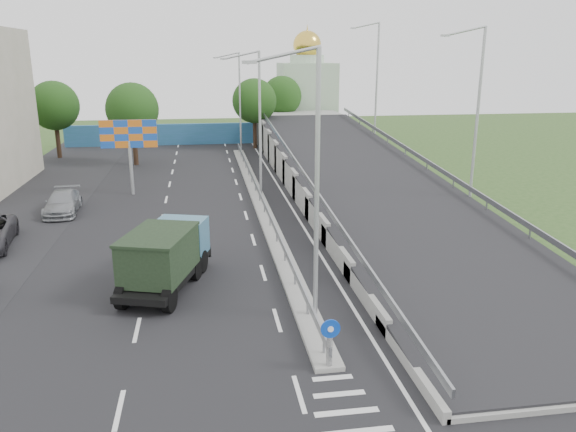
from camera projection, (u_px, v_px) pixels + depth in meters
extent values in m
plane|color=#2D4C1E|center=(346.00, 411.00, 16.26)|extent=(160.00, 160.00, 0.00)
cube|color=black|center=(218.00, 221.00, 34.82)|extent=(26.00, 90.00, 0.04)
cube|color=gray|center=(260.00, 202.00, 39.03)|extent=(1.00, 44.00, 0.20)
cube|color=gray|center=(430.00, 165.00, 40.21)|extent=(0.10, 50.00, 0.32)
cube|color=gray|center=(299.00, 169.00, 38.82)|extent=(0.10, 50.00, 0.32)
cube|color=gray|center=(260.00, 193.00, 38.85)|extent=(0.08, 44.00, 0.32)
cylinder|color=gray|center=(260.00, 196.00, 38.92)|extent=(0.09, 0.09, 0.60)
cylinder|color=black|center=(329.00, 349.00, 18.13)|extent=(0.20, 0.20, 1.20)
cylinder|color=#0C3FBF|center=(330.00, 329.00, 17.84)|extent=(0.64, 0.05, 0.64)
cylinder|color=white|center=(331.00, 329.00, 17.81)|extent=(0.20, 0.03, 0.20)
cylinder|color=#B2B5B7|center=(317.00, 189.00, 20.57)|extent=(0.18, 0.18, 10.00)
cylinder|color=#B2B5B7|center=(284.00, 55.00, 19.08)|extent=(2.57, 0.12, 0.66)
cube|color=#B2B5B7|center=(249.00, 62.00, 18.98)|extent=(0.50, 0.18, 0.12)
cylinder|color=#B2B5B7|center=(260.00, 125.00, 39.57)|extent=(0.18, 0.18, 10.00)
cylinder|color=#B2B5B7|center=(241.00, 55.00, 38.09)|extent=(2.57, 0.12, 0.66)
cube|color=#B2B5B7|center=(224.00, 59.00, 37.98)|extent=(0.50, 0.18, 0.12)
cylinder|color=#B2B5B7|center=(240.00, 102.00, 58.57)|extent=(0.18, 0.18, 10.00)
cylinder|color=#B2B5B7|center=(227.00, 55.00, 57.09)|extent=(2.57, 0.12, 0.66)
cube|color=#B2B5B7|center=(215.00, 58.00, 56.98)|extent=(0.50, 0.18, 0.12)
cube|color=#235E81|center=(200.00, 134.00, 64.75)|extent=(30.00, 0.50, 2.40)
cube|color=#B2CCAD|center=(307.00, 98.00, 73.49)|extent=(7.00, 7.00, 9.00)
cylinder|color=#B2CCAD|center=(307.00, 59.00, 72.11)|extent=(4.40, 4.40, 1.00)
sphere|color=gold|center=(307.00, 45.00, 71.64)|extent=(3.60, 3.60, 3.60)
cone|color=gold|center=(307.00, 29.00, 71.09)|extent=(0.30, 0.30, 1.20)
cylinder|color=#B2B5B7|center=(131.00, 168.00, 40.99)|extent=(0.24, 0.24, 4.00)
cube|color=orange|center=(129.00, 134.00, 40.31)|extent=(4.00, 0.20, 2.00)
cylinder|color=black|center=(135.00, 144.00, 52.25)|extent=(0.44, 0.44, 4.00)
sphere|color=#173D10|center=(132.00, 109.00, 51.37)|extent=(4.80, 4.80, 4.80)
cylinder|color=black|center=(255.00, 130.00, 61.60)|extent=(0.44, 0.44, 4.00)
sphere|color=#173D10|center=(254.00, 101.00, 60.72)|extent=(4.80, 4.80, 4.80)
cylinder|color=black|center=(58.00, 138.00, 55.83)|extent=(0.44, 0.44, 4.00)
sphere|color=#173D10|center=(54.00, 106.00, 54.95)|extent=(4.80, 4.80, 4.80)
cylinder|color=black|center=(282.00, 123.00, 68.84)|extent=(0.44, 0.44, 4.00)
sphere|color=#173D10|center=(282.00, 96.00, 67.96)|extent=(4.80, 4.80, 4.80)
cylinder|color=black|center=(162.00, 259.00, 26.80)|extent=(0.65, 1.14, 1.08)
cylinder|color=black|center=(201.00, 262.00, 26.52)|extent=(0.65, 1.14, 1.08)
cylinder|color=black|center=(155.00, 266.00, 25.96)|extent=(0.65, 1.14, 1.08)
cylinder|color=black|center=(196.00, 268.00, 25.68)|extent=(0.65, 1.14, 1.08)
cylinder|color=black|center=(123.00, 296.00, 22.69)|extent=(0.65, 1.14, 1.08)
cylinder|color=black|center=(169.00, 299.00, 22.41)|extent=(0.65, 1.14, 1.08)
cube|color=black|center=(166.00, 274.00, 24.66)|extent=(3.98, 6.50, 0.30)
cube|color=#305B74|center=(182.00, 236.00, 26.58)|extent=(2.63, 2.18, 1.67)
cube|color=black|center=(186.00, 223.00, 27.18)|extent=(1.80, 0.61, 0.69)
cube|color=black|center=(188.00, 251.00, 27.66)|extent=(2.20, 0.82, 0.49)
cube|color=black|center=(159.00, 255.00, 23.80)|extent=(3.37, 4.27, 1.77)
cube|color=black|center=(158.00, 234.00, 23.54)|extent=(3.49, 4.40, 0.12)
imported|color=gray|center=(63.00, 203.00, 36.44)|extent=(2.27, 4.98, 1.41)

